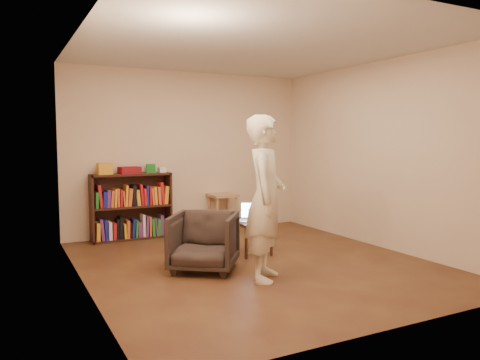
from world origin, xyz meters
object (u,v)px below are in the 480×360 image
side_table (252,227)px  armchair (204,242)px  stool (222,201)px  laptop (252,217)px  person (266,198)px  bookshelf (131,210)px

side_table → armchair: bearing=-153.6°
stool → laptop: laptop is taller
armchair → laptop: laptop is taller
armchair → side_table: size_ratio=1.70×
armchair → person: (0.46, -0.62, 0.55)m
bookshelf → side_table: bookshelf is taller
stool → armchair: bearing=-120.2°
armchair → laptop: (0.87, 0.45, 0.16)m
bookshelf → side_table: bearing=-54.8°
bookshelf → person: bearing=-74.1°
laptop → side_table: bearing=-79.0°
stool → armchair: (-1.19, -2.04, -0.16)m
armchair → laptop: 1.00m
stool → person: bearing=-105.3°
bookshelf → laptop: (1.19, -1.65, 0.06)m
stool → person: (-0.73, -2.65, 0.39)m
bookshelf → side_table: 2.05m
bookshelf → stool: bookshelf is taller
stool → side_table: size_ratio=1.41×
armchair → side_table: (0.87, 0.43, 0.03)m
bookshelf → laptop: bearing=-54.3°
bookshelf → armchair: size_ratio=1.62×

